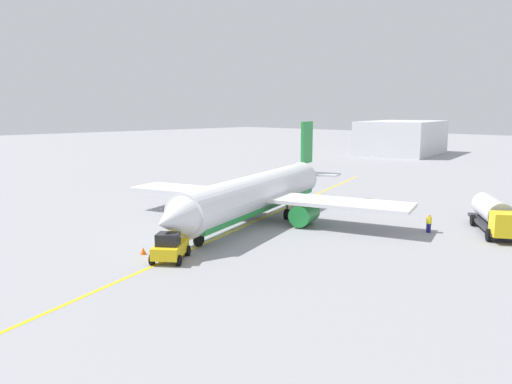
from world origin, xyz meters
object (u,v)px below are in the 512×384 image
airplane (258,194)px  pushback_tug (170,247)px  safety_cone_nose (143,251)px  fuel_tanker (495,215)px  refueling_worker (429,224)px

airplane → pushback_tug: airplane is taller
pushback_tug → safety_cone_nose: pushback_tug is taller
airplane → fuel_tanker: bearing=119.9°
refueling_worker → fuel_tanker: bearing=131.9°
fuel_tanker → safety_cone_nose: size_ratio=17.29×
safety_cone_nose → airplane: bearing=-172.3°
airplane → pushback_tug: (14.74, 4.89, -1.71)m
fuel_tanker → pushback_tug: size_ratio=2.32×
refueling_worker → safety_cone_nose: bearing=-30.0°
fuel_tanker → safety_cone_nose: (26.42, -17.40, -1.44)m
pushback_tug → refueling_worker: bearing=155.2°
pushback_tug → safety_cone_nose: size_ratio=7.44×
fuel_tanker → safety_cone_nose: bearing=-33.4°
pushback_tug → fuel_tanker: bearing=150.7°
fuel_tanker → refueling_worker: size_ratio=5.57×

